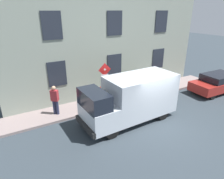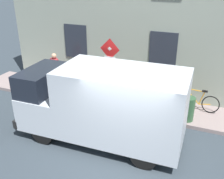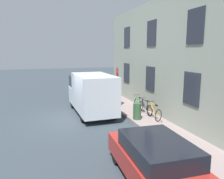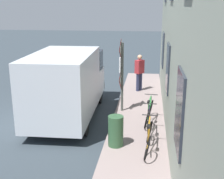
{
  "view_description": "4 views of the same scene",
  "coord_description": "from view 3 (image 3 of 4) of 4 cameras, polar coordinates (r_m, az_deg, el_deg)",
  "views": [
    {
      "loc": [
        -6.76,
        6.71,
        5.71
      ],
      "look_at": [
        2.36,
        1.44,
        1.43
      ],
      "focal_mm": 31.5,
      "sensor_mm": 36.0,
      "label": 1
    },
    {
      "loc": [
        -5.6,
        -1.97,
        5.14
      ],
      "look_at": [
        2.55,
        1.39,
        1.09
      ],
      "focal_mm": 41.99,
      "sensor_mm": 36.0,
      "label": 2
    },
    {
      "loc": [
        -1.91,
        -12.15,
        3.85
      ],
      "look_at": [
        2.57,
        1.69,
        1.34
      ],
      "focal_mm": 35.33,
      "sensor_mm": 36.0,
      "label": 3
    },
    {
      "loc": [
        3.93,
        -9.14,
        4.05
      ],
      "look_at": [
        2.57,
        1.54,
        0.99
      ],
      "focal_mm": 47.53,
      "sensor_mm": 36.0,
      "label": 4
    }
  ],
  "objects": [
    {
      "name": "sign_post_stacked",
      "position": [
        14.73,
        1.31,
        1.75
      ],
      "size": [
        0.16,
        0.56,
        2.64
      ],
      "color": "#474C47",
      "rests_on": "sidewalk_slab"
    },
    {
      "name": "delivery_van",
      "position": [
        13.73,
        -5.39,
        -0.8
      ],
      "size": [
        2.15,
        5.38,
        2.5
      ],
      "rotation": [
        0.0,
        0.0,
        1.6
      ],
      "color": "silver",
      "rests_on": "ground_plane"
    },
    {
      "name": "bicycle_green",
      "position": [
        14.37,
        6.82,
        -3.7
      ],
      "size": [
        0.47,
        1.72,
        0.89
      ],
      "rotation": [
        0.0,
        0.0,
        1.45
      ],
      "color": "black",
      "rests_on": "sidewalk_slab"
    },
    {
      "name": "parked_hatchback",
      "position": [
        6.89,
        11.07,
        -17.27
      ],
      "size": [
        1.9,
        4.06,
        1.38
      ],
      "rotation": [
        0.0,
        0.0,
        1.53
      ],
      "color": "maroon",
      "rests_on": "ground_plane"
    },
    {
      "name": "bicycle_orange",
      "position": [
        12.58,
        10.79,
        -5.77
      ],
      "size": [
        0.46,
        1.72,
        0.89
      ],
      "rotation": [
        0.0,
        0.0,
        1.52
      ],
      "color": "black",
      "rests_on": "sidewalk_slab"
    },
    {
      "name": "pedestrian",
      "position": [
        17.71,
        0.04,
        0.77
      ],
      "size": [
        0.46,
        0.47,
        1.72
      ],
      "rotation": [
        0.0,
        0.0,
        5.59
      ],
      "color": "#262B47",
      "rests_on": "sidewalk_slab"
    },
    {
      "name": "building_facade",
      "position": [
        13.93,
        11.36,
        7.86
      ],
      "size": [
        0.75,
        14.39,
        6.84
      ],
      "color": "gray",
      "rests_on": "ground_plane"
    },
    {
      "name": "bicycle_black",
      "position": [
        13.46,
        8.67,
        -4.67
      ],
      "size": [
        0.46,
        1.71,
        0.89
      ],
      "rotation": [
        0.0,
        0.0,
        1.56
      ],
      "color": "black",
      "rests_on": "sidewalk_slab"
    },
    {
      "name": "litter_bin",
      "position": [
        12.31,
        6.53,
        -5.61
      ],
      "size": [
        0.44,
        0.44,
        0.9
      ],
      "primitive_type": "cylinder",
      "color": "#2D5133",
      "rests_on": "sidewalk_slab"
    },
    {
      "name": "ground_plane",
      "position": [
        12.89,
        -8.67,
        -7.69
      ],
      "size": [
        80.0,
        80.0,
        0.0
      ],
      "primitive_type": "plane",
      "color": "#2F3940"
    },
    {
      "name": "sidewalk_slab",
      "position": [
        13.87,
        6.3,
        -6.07
      ],
      "size": [
        1.84,
        16.39,
        0.14
      ],
      "primitive_type": "cube",
      "color": "gray",
      "rests_on": "ground_plane"
    }
  ]
}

